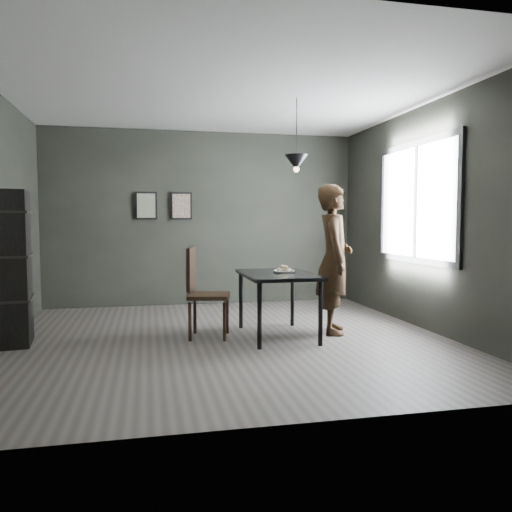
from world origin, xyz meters
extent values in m
plane|color=#383431|center=(0.00, 0.00, 0.00)|extent=(5.00, 5.00, 0.00)
cube|color=black|center=(0.00, 2.50, 1.40)|extent=(5.00, 0.10, 2.80)
cube|color=silver|center=(0.00, 0.00, 2.80)|extent=(5.00, 5.00, 0.02)
cube|color=white|center=(2.48, 0.20, 1.60)|extent=(0.02, 1.80, 1.40)
cube|color=black|center=(2.47, 0.20, 1.60)|extent=(0.04, 1.96, 1.56)
cube|color=black|center=(0.60, 0.00, 0.73)|extent=(0.80, 1.20, 0.04)
cylinder|color=black|center=(0.26, -0.54, 0.35)|extent=(0.05, 0.05, 0.71)
cylinder|color=black|center=(0.94, -0.54, 0.35)|extent=(0.05, 0.05, 0.71)
cylinder|color=black|center=(0.26, 0.54, 0.35)|extent=(0.05, 0.05, 0.71)
cylinder|color=black|center=(0.94, 0.54, 0.35)|extent=(0.05, 0.05, 0.71)
cylinder|color=white|center=(0.70, 0.08, 0.76)|extent=(0.23, 0.23, 0.01)
torus|color=#F2E6BC|center=(0.74, 0.09, 0.78)|extent=(0.10, 0.10, 0.04)
torus|color=#F2E6BC|center=(0.69, 0.12, 0.78)|extent=(0.10, 0.10, 0.04)
torus|color=#F2E6BC|center=(0.66, 0.07, 0.78)|extent=(0.10, 0.10, 0.04)
torus|color=#F2E6BC|center=(0.71, 0.04, 0.78)|extent=(0.10, 0.10, 0.04)
torus|color=#F2E6BC|center=(0.70, 0.08, 0.81)|extent=(0.14, 0.14, 0.05)
imported|color=black|center=(1.31, 0.04, 0.90)|extent=(0.61, 0.75, 1.80)
cube|color=black|center=(-0.20, 0.12, 0.49)|extent=(0.55, 0.55, 0.04)
cube|color=black|center=(-0.40, 0.17, 0.80)|extent=(0.15, 0.45, 0.50)
cylinder|color=black|center=(-0.43, -0.02, 0.22)|extent=(0.04, 0.04, 0.45)
cylinder|color=black|center=(-0.05, -0.12, 0.22)|extent=(0.04, 0.04, 0.45)
cylinder|color=black|center=(-0.34, 0.36, 0.22)|extent=(0.04, 0.04, 0.45)
cylinder|color=black|center=(0.04, 0.26, 0.22)|extent=(0.04, 0.04, 0.45)
cube|color=black|center=(-2.32, 0.23, 0.84)|extent=(0.38, 0.60, 1.69)
cylinder|color=black|center=(0.85, 0.10, 2.42)|extent=(0.01, 0.01, 0.75)
cone|color=black|center=(0.85, 0.10, 2.05)|extent=(0.28, 0.28, 0.18)
sphere|color=#FFE0B2|center=(0.85, 0.10, 1.97)|extent=(0.07, 0.07, 0.07)
cube|color=black|center=(-0.90, 2.47, 1.60)|extent=(0.34, 0.03, 0.44)
cube|color=#456150|center=(-0.90, 2.45, 1.60)|extent=(0.28, 0.01, 0.38)
cube|color=black|center=(-0.35, 2.47, 1.60)|extent=(0.34, 0.03, 0.44)
cube|color=brown|center=(-0.35, 2.45, 1.60)|extent=(0.28, 0.01, 0.38)
camera|label=1|loc=(-0.88, -5.62, 1.36)|focal=35.00mm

